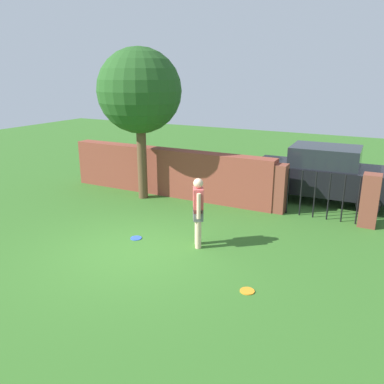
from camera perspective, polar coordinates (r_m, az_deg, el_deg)
ground_plane at (r=9.05m, az=-8.51°, el=-8.45°), size 40.00×40.00×0.00m
brick_wall at (r=12.79m, az=-3.50°, el=2.92°), size 7.11×0.50×1.52m
tree at (r=12.16m, az=-7.64°, el=14.24°), size 2.52×2.52×4.60m
person at (r=8.86m, az=0.89°, el=-2.54°), size 0.37×0.48×1.62m
fence_gate at (r=11.20m, az=18.34°, el=-0.29°), size 2.83×0.44×1.40m
car at (r=12.78m, az=18.58°, el=2.52°), size 4.25×2.02×1.72m
frisbee_orange at (r=7.50m, az=8.03°, el=-14.05°), size 0.27×0.27×0.02m
frisbee_blue at (r=9.67m, az=-8.13°, el=-6.65°), size 0.27×0.27×0.02m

